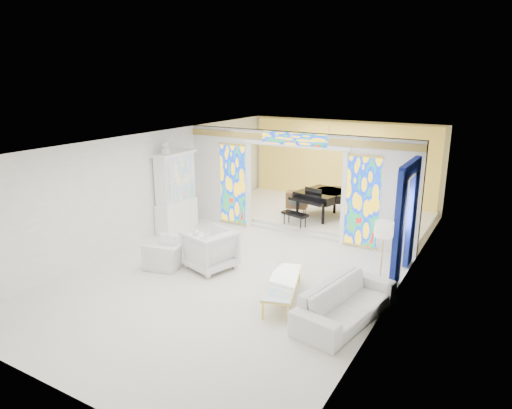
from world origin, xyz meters
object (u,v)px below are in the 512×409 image
Objects in this scene: armchair_right at (210,249)px; sofa at (346,302)px; coffee_table at (283,282)px; armchair_left at (168,253)px; tv_console at (297,200)px; grand_piano at (327,196)px; china_cabinet at (176,193)px.

armchair_right is 3.70m from sofa.
armchair_right reaches higher than coffee_table.
coffee_table is at bearing 92.52° from armchair_right.
tv_console is at bearing 153.15° from armchair_left.
armchair_left is 4.62m from sofa.
armchair_left is at bearing -96.89° from grand_piano.
china_cabinet is at bearing 153.46° from coffee_table.
coffee_table is at bearing 73.23° from armchair_left.
coffee_table is at bearing 95.86° from sofa.
tv_console is at bearing 45.50° from china_cabinet.
grand_piano reaches higher than armchair_left.
sofa is (4.61, -0.26, 0.02)m from armchair_left.
armchair_left is at bearing -51.24° from armchair_right.
china_cabinet is 2.55× the size of armchair_right.
sofa is at bearing -4.42° from coffee_table.
china_cabinet is 1.38× the size of coffee_table.
armchair_left is at bearing 177.28° from coffee_table.
china_cabinet reaches higher than grand_piano.
coffee_table is (4.76, -2.38, -0.78)m from china_cabinet.
armchair_right is (0.97, 0.40, 0.15)m from armchair_left.
armchair_right is 4.99m from grand_piano.
china_cabinet is 2.65× the size of armchair_left.
tv_console is (-3.48, 5.22, 0.31)m from sofa.
grand_piano is 3.48× the size of tv_console.
armchair_left is (1.56, -2.23, -0.84)m from china_cabinet.
grand_piano is at bearing 144.71° from armchair_left.
armchair_right is at bearing -35.92° from china_cabinet.
armchair_left is at bearing 97.04° from sofa.
china_cabinet is at bearing 78.31° from sofa.
armchair_right is at bearing -105.32° from tv_console.
coffee_table is (2.24, -0.55, -0.10)m from armchair_right.
sofa is 0.94× the size of grand_piano.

